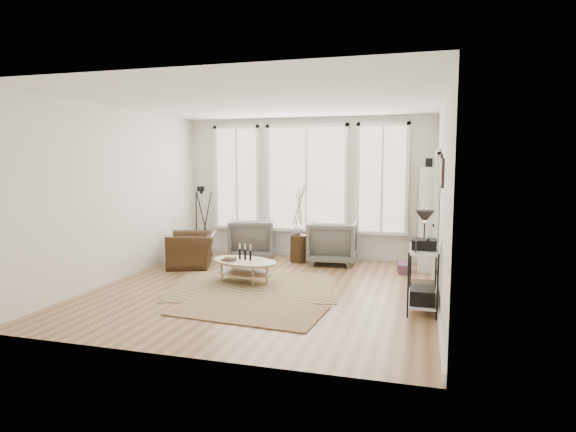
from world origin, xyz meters
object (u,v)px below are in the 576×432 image
(low_shelf, at_px, (423,271))
(coffee_table, at_px, (244,265))
(side_table, at_px, (299,226))
(accent_chair, at_px, (192,250))
(bookcase, at_px, (427,218))
(armchair_left, at_px, (251,239))
(armchair_right, at_px, (332,242))

(low_shelf, bearing_deg, coffee_table, 168.30)
(side_table, height_order, accent_chair, side_table)
(bookcase, distance_m, coffee_table, 3.55)
(side_table, bearing_deg, coffee_table, -103.60)
(armchair_left, xyz_separation_m, side_table, (1.03, -0.04, 0.31))
(armchair_left, bearing_deg, low_shelf, 126.69)
(bookcase, bearing_deg, armchair_right, -178.72)
(accent_chair, bearing_deg, armchair_right, 91.42)
(armchair_right, bearing_deg, bookcase, 176.97)
(bookcase, distance_m, armchair_right, 1.86)
(side_table, bearing_deg, accent_chair, -152.25)
(armchair_left, relative_size, accent_chair, 0.93)
(armchair_right, bearing_deg, accent_chair, 16.77)
(low_shelf, distance_m, coffee_table, 2.92)
(low_shelf, relative_size, coffee_table, 0.96)
(low_shelf, xyz_separation_m, side_table, (-2.40, 2.48, 0.22))
(bookcase, bearing_deg, armchair_left, -179.98)
(armchair_right, relative_size, accent_chair, 0.94)
(coffee_table, bearing_deg, armchair_right, 59.04)
(low_shelf, bearing_deg, accent_chair, 160.55)
(accent_chair, bearing_deg, coffee_table, 37.28)
(low_shelf, xyz_separation_m, armchair_left, (-3.43, 2.52, -0.10))
(bookcase, xyz_separation_m, armchair_right, (-1.78, -0.04, -0.53))
(bookcase, xyz_separation_m, armchair_left, (-3.48, -0.00, -0.54))
(armchair_left, bearing_deg, accent_chair, 33.76)
(bookcase, relative_size, accent_chair, 2.09)
(low_shelf, relative_size, armchair_right, 1.40)
(armchair_right, bearing_deg, armchair_left, -5.61)
(armchair_left, height_order, accent_chair, armchair_left)
(armchair_right, bearing_deg, low_shelf, 120.44)
(accent_chair, bearing_deg, low_shelf, 50.88)
(coffee_table, bearing_deg, side_table, 76.40)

